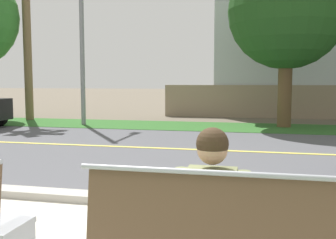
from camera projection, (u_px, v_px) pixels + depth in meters
ground_plane at (200, 140)px, 10.47m from camera, size 140.00×140.00×0.00m
curb_edge at (137, 201)px, 4.98m from camera, size 44.00×0.30×0.11m
street_asphalt at (191, 150)px, 9.01m from camera, size 52.00×8.00×0.01m
road_centre_line at (191, 149)px, 9.01m from camera, size 48.00×0.14×0.01m
far_verge_grass at (213, 127)px, 13.54m from camera, size 48.00×2.80×0.02m
seated_person_olive at (213, 206)px, 2.80m from camera, size 0.52×0.68×1.25m
shade_tree_left at (291, 1)px, 12.92m from camera, size 3.92×3.92×6.47m
garden_wall at (318, 102)px, 16.33m from camera, size 13.00×0.36×1.40m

